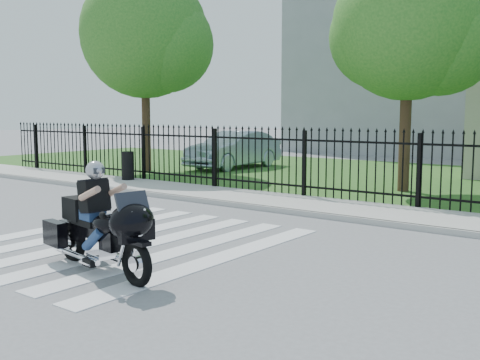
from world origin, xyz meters
The scene contains 12 objects.
ground centered at (0.00, 0.00, 0.00)m, with size 120.00×120.00×0.00m, color slate.
crosswalk centered at (0.00, 0.00, 0.01)m, with size 5.00×5.50×0.01m, color silver, non-canonical shape.
sidewalk centered at (0.00, 5.00, 0.06)m, with size 40.00×2.00×0.12m, color #ADAAA3.
curb centered at (0.00, 4.00, 0.06)m, with size 40.00×0.12×0.12m, color #ADAAA3.
grass_strip centered at (0.00, 12.00, 0.01)m, with size 40.00×12.00×0.02m, color #2A571E.
iron_fence centered at (0.00, 6.00, 0.90)m, with size 26.00×0.04×1.80m.
tree_left centered at (-8.50, 8.50, 5.17)m, with size 4.80×4.80×7.58m.
tree_mid centered at (1.50, 9.00, 4.67)m, with size 4.20×4.20×6.78m.
building_tall centered at (-3.00, 26.00, 6.00)m, with size 15.00×10.00×12.00m, color #94969C.
motorcycle_rider centered at (1.07, -1.48, 0.66)m, with size 2.43×1.05×1.61m.
parked_car centered at (-6.48, 11.37, 0.76)m, with size 1.57×4.51×1.49m, color #90A7B6.
litter_bin centered at (-6.24, 5.53, 0.57)m, with size 0.40×0.40×0.90m, color black.
Camera 1 is at (7.41, -6.49, 2.26)m, focal length 42.00 mm.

